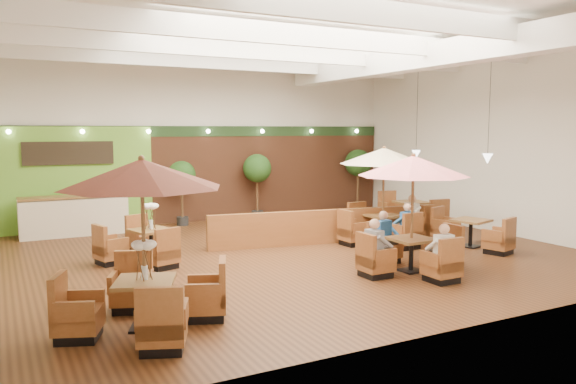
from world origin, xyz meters
TOP-DOWN VIEW (x-y plane):
  - room at (0.25, 1.22)m, footprint 14.04×14.00m
  - service_counter at (-4.40, 5.10)m, footprint 3.00×0.75m
  - booth_divider at (1.63, 0.68)m, footprint 6.62×1.26m
  - table_0 at (-4.41, -3.70)m, footprint 2.84×2.84m
  - table_1 at (1.61, -2.84)m, footprint 2.53×2.53m
  - table_2 at (3.06, 0.11)m, footprint 2.63×2.63m
  - table_3 at (-3.42, 0.93)m, footprint 1.86×2.66m
  - table_4 at (4.72, -1.52)m, footprint 1.04×2.64m
  - table_5 at (5.40, 1.69)m, footprint 1.02×2.80m
  - topiary_0 at (-1.07, 5.30)m, footprint 0.91×0.91m
  - topiary_1 at (1.61, 5.30)m, footprint 0.98×0.98m
  - topiary_2 at (5.81, 5.30)m, footprint 1.02×1.02m
  - diner_0 at (1.61, -3.79)m, footprint 0.39×0.33m
  - diner_1 at (1.61, -1.88)m, footprint 0.40×0.34m
  - diner_2 at (0.65, -2.84)m, footprint 0.33×0.40m
  - diner_3 at (3.06, -0.87)m, footprint 0.40×0.35m
  - diner_4 at (4.04, 0.11)m, footprint 0.34×0.41m

SIDE VIEW (x-z plane):
  - table_4 at x=4.72m, z-range -0.11..0.83m
  - table_5 at x=5.40m, z-range -0.12..0.91m
  - table_3 at x=-3.42m, z-range -0.31..1.21m
  - booth_divider at x=1.63m, z-range 0.00..0.93m
  - service_counter at x=-4.40m, z-range -0.01..1.17m
  - diner_3 at x=3.06m, z-range 0.37..1.11m
  - diner_1 at x=1.61m, z-range 0.36..1.12m
  - diner_0 at x=1.61m, z-range 0.36..1.12m
  - diner_2 at x=0.65m, z-range 0.36..1.15m
  - diner_4 at x=4.04m, z-range 0.36..1.16m
  - topiary_0 at x=-1.07m, z-range 0.52..2.62m
  - topiary_1 at x=1.61m, z-range 0.56..2.83m
  - topiary_2 at x=5.81m, z-range 0.58..2.94m
  - table_1 at x=1.61m, z-range 0.47..3.08m
  - table_2 at x=3.06m, z-range 0.48..3.15m
  - table_0 at x=-4.41m, z-range 0.47..3.20m
  - room at x=0.25m, z-range 0.87..6.39m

